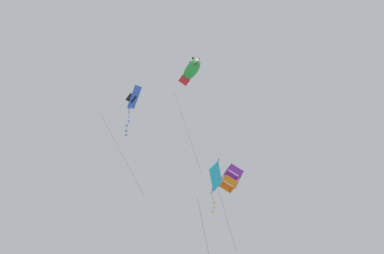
{
  "coord_description": "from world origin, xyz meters",
  "views": [
    {
      "loc": [
        15.28,
        -18.75,
        3.36
      ],
      "look_at": [
        -3.39,
        3.13,
        19.82
      ],
      "focal_mm": 52.25,
      "sensor_mm": 36.0,
      "label": 1
    }
  ],
  "objects_px": {
    "kite_delta_far_centre": "(134,98)",
    "kite_box_highest": "(231,179)",
    "kite_fish_low_drifter": "(192,69)",
    "kite_diamond_upper_right": "(216,177)"
  },
  "relations": [
    {
      "from": "kite_delta_far_centre",
      "to": "kite_fish_low_drifter",
      "type": "bearing_deg",
      "value": -82.52
    },
    {
      "from": "kite_delta_far_centre",
      "to": "kite_box_highest",
      "type": "distance_m",
      "value": 7.69
    },
    {
      "from": "kite_fish_low_drifter",
      "to": "kite_box_highest",
      "type": "xyz_separation_m",
      "value": [
        1.34,
        1.98,
        -7.5
      ]
    },
    {
      "from": "kite_diamond_upper_right",
      "to": "kite_box_highest",
      "type": "distance_m",
      "value": 4.5
    },
    {
      "from": "kite_diamond_upper_right",
      "to": "kite_box_highest",
      "type": "relative_size",
      "value": 1.57
    },
    {
      "from": "kite_diamond_upper_right",
      "to": "kite_fish_low_drifter",
      "type": "distance_m",
      "value": 9.92
    },
    {
      "from": "kite_diamond_upper_right",
      "to": "kite_delta_far_centre",
      "type": "relative_size",
      "value": 1.3
    },
    {
      "from": "kite_diamond_upper_right",
      "to": "kite_box_highest",
      "type": "bearing_deg",
      "value": 0.03
    },
    {
      "from": "kite_fish_low_drifter",
      "to": "kite_delta_far_centre",
      "type": "distance_m",
      "value": 4.62
    },
    {
      "from": "kite_fish_low_drifter",
      "to": "kite_delta_far_centre",
      "type": "height_order",
      "value": "kite_fish_low_drifter"
    }
  ]
}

